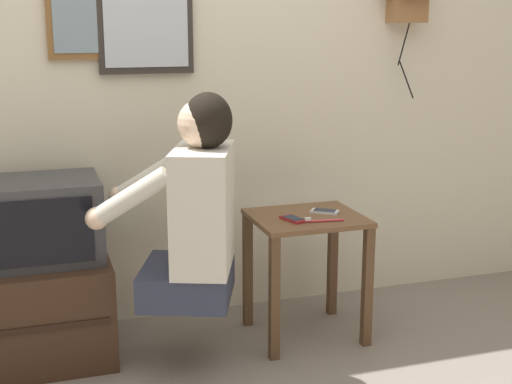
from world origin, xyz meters
The scene contains 10 objects.
wall_back centered at (0.00, 1.20, 1.27)m, with size 6.80×0.05×2.55m.
side_table centered at (0.50, 0.75, 0.44)m, with size 0.49×0.43×0.57m.
person centered at (-0.03, 0.61, 0.68)m, with size 0.64×0.58×0.85m.
tv_stand centered at (-0.66, 0.89, 0.22)m, with size 0.58×0.52×0.44m.
television centered at (-0.65, 0.91, 0.61)m, with size 0.52×0.40×0.34m.
framed_picture centered at (-0.36, 1.16, 1.46)m, with size 0.38×0.03×0.42m.
wall_mirror centered at (-0.12, 1.16, 1.49)m, with size 0.43×0.03×0.60m.
cell_phone_held centered at (0.42, 0.70, 0.58)m, with size 0.09×0.14×0.01m.
cell_phone_spare centered at (0.60, 0.77, 0.58)m, with size 0.14×0.12×0.01m.
toothbrush centered at (0.53, 0.63, 0.58)m, with size 0.17×0.04×0.02m.
Camera 1 is at (-0.66, -2.09, 1.41)m, focal length 50.00 mm.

